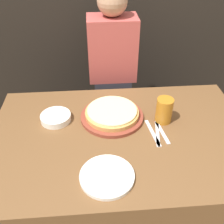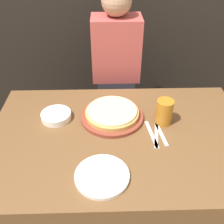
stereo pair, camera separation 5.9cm
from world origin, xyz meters
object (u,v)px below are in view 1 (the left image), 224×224
object	(u,v)px
dinner_knife	(157,133)
spoon	(162,132)
beer_glass	(164,109)
side_bowl	(56,117)
fork	(153,133)
diner_person	(112,86)
pizza_on_board	(112,114)
dinner_plate	(107,176)

from	to	relation	value
dinner_knife	spoon	bearing A→B (deg)	-0.00
beer_glass	side_bowl	bearing A→B (deg)	175.03
beer_glass	fork	size ratio (longest dim) A/B	0.67
diner_person	spoon	bearing A→B (deg)	-71.95
fork	diner_person	xyz separation A→B (m)	(-0.16, 0.64, -0.10)
beer_glass	dinner_knife	world-z (taller)	beer_glass
beer_glass	side_bowl	world-z (taller)	beer_glass
pizza_on_board	dinner_plate	xyz separation A→B (m)	(-0.05, -0.41, -0.02)
side_bowl	diner_person	size ratio (longest dim) A/B	0.12
side_bowl	spoon	distance (m)	0.58
side_bowl	diner_person	bearing A→B (deg)	55.00
fork	spoon	size ratio (longest dim) A/B	1.17
dinner_knife	side_bowl	bearing A→B (deg)	164.25
dinner_knife	dinner_plate	bearing A→B (deg)	-136.35
side_bowl	spoon	bearing A→B (deg)	-15.07
diner_person	fork	bearing A→B (deg)	-76.05
beer_glass	diner_person	world-z (taller)	diner_person
beer_glass	dinner_plate	world-z (taller)	beer_glass
dinner_plate	fork	world-z (taller)	dinner_plate
pizza_on_board	side_bowl	size ratio (longest dim) A/B	2.10
dinner_knife	pizza_on_board	bearing A→B (deg)	146.92
dinner_plate	diner_person	distance (m)	0.92
dinner_plate	fork	xyz separation A→B (m)	(0.25, 0.27, -0.01)
beer_glass	dinner_knife	size ratio (longest dim) A/B	0.67
dinner_plate	diner_person	size ratio (longest dim) A/B	0.17
fork	diner_person	size ratio (longest dim) A/B	0.15
dinner_plate	dinner_knife	world-z (taller)	dinner_plate
dinner_plate	side_bowl	size ratio (longest dim) A/B	1.44
pizza_on_board	dinner_knife	xyz separation A→B (m)	(0.22, -0.15, -0.02)
pizza_on_board	beer_glass	size ratio (longest dim) A/B	2.48
dinner_plate	beer_glass	bearing A→B (deg)	47.91
beer_glass	side_bowl	size ratio (longest dim) A/B	0.85
dinner_knife	diner_person	world-z (taller)	diner_person
side_bowl	fork	xyz separation A→B (m)	(0.51, -0.15, -0.02)
dinner_plate	spoon	distance (m)	0.40
side_bowl	dinner_knife	size ratio (longest dim) A/B	0.79
beer_glass	diner_person	bearing A→B (deg)	113.42
beer_glass	diner_person	distance (m)	0.62
dinner_plate	spoon	size ratio (longest dim) A/B	1.33
beer_glass	dinner_knife	distance (m)	0.13
pizza_on_board	fork	xyz separation A→B (m)	(0.20, -0.15, -0.02)
pizza_on_board	side_bowl	distance (m)	0.31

